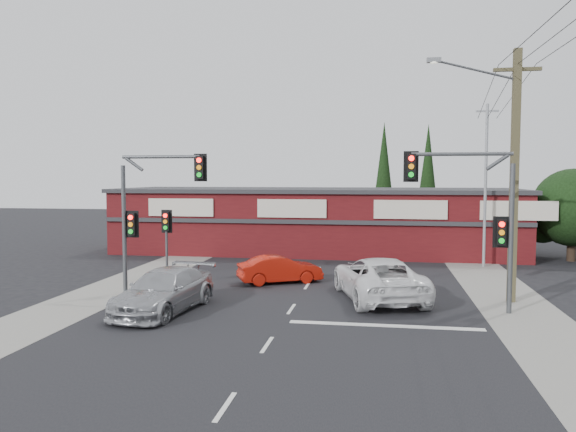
% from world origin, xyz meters
% --- Properties ---
extents(ground, '(120.00, 120.00, 0.00)m').
position_xyz_m(ground, '(0.00, 0.00, 0.00)').
color(ground, black).
rests_on(ground, ground).
extents(road_strip, '(14.00, 70.00, 0.01)m').
position_xyz_m(road_strip, '(0.00, 5.00, 0.01)').
color(road_strip, black).
rests_on(road_strip, ground).
extents(verge_left, '(3.00, 70.00, 0.02)m').
position_xyz_m(verge_left, '(-8.50, 5.00, 0.01)').
color(verge_left, gray).
rests_on(verge_left, ground).
extents(verge_right, '(3.00, 70.00, 0.02)m').
position_xyz_m(verge_right, '(8.50, 5.00, 0.01)').
color(verge_right, gray).
rests_on(verge_right, ground).
extents(stop_line, '(6.50, 0.35, 0.01)m').
position_xyz_m(stop_line, '(3.50, -1.50, 0.01)').
color(stop_line, silver).
rests_on(stop_line, ground).
extents(white_suv, '(4.38, 6.74, 1.72)m').
position_xyz_m(white_suv, '(3.25, 2.71, 0.86)').
color(white_suv, white).
rests_on(white_suv, ground).
extents(silver_suv, '(2.85, 5.60, 1.56)m').
position_xyz_m(silver_suv, '(-4.62, -0.80, 0.78)').
color(silver_suv, '#AAACB0').
rests_on(silver_suv, ground).
extents(red_sedan, '(4.13, 3.00, 1.30)m').
position_xyz_m(red_sedan, '(-1.37, 5.48, 0.65)').
color(red_sedan, '#B4180B').
rests_on(red_sedan, ground).
extents(lane_dashes, '(0.12, 47.43, 0.01)m').
position_xyz_m(lane_dashes, '(0.00, 4.92, 0.01)').
color(lane_dashes, silver).
rests_on(lane_dashes, ground).
extents(shop_building, '(27.30, 8.40, 4.22)m').
position_xyz_m(shop_building, '(-0.99, 16.99, 2.13)').
color(shop_building, '#480E11').
rests_on(shop_building, ground).
extents(tree_cluster, '(5.90, 5.10, 5.50)m').
position_xyz_m(tree_cluster, '(14.69, 15.44, 2.90)').
color(tree_cluster, '#2D2116').
rests_on(tree_cluster, ground).
extents(conifer_near, '(1.80, 1.80, 9.25)m').
position_xyz_m(conifer_near, '(3.50, 24.00, 5.48)').
color(conifer_near, '#2D2116').
rests_on(conifer_near, ground).
extents(conifer_far, '(1.80, 1.80, 9.25)m').
position_xyz_m(conifer_far, '(7.00, 26.00, 5.48)').
color(conifer_far, '#2D2116').
rests_on(conifer_far, ground).
extents(traffic_mast_left, '(3.77, 0.27, 5.97)m').
position_xyz_m(traffic_mast_left, '(-6.43, 2.00, 3.93)').
color(traffic_mast_left, '#47494C').
rests_on(traffic_mast_left, ground).
extents(traffic_mast_right, '(3.96, 0.27, 5.97)m').
position_xyz_m(traffic_mast_right, '(6.86, 1.00, 3.95)').
color(traffic_mast_right, '#47494C').
rests_on(traffic_mast_right, ground).
extents(pedestal_signal, '(0.55, 0.27, 3.38)m').
position_xyz_m(pedestal_signal, '(-7.20, 6.01, 2.41)').
color(pedestal_signal, '#47494C').
rests_on(pedestal_signal, ground).
extents(utility_pole, '(4.38, 0.59, 10.00)m').
position_xyz_m(utility_pole, '(8.36, 2.99, 5.40)').
color(utility_pole, brown).
rests_on(utility_pole, ground).
extents(steel_pole, '(1.20, 0.16, 9.00)m').
position_xyz_m(steel_pole, '(9.00, 12.00, 4.70)').
color(steel_pole, gray).
rests_on(steel_pole, ground).
extents(power_lines, '(2.01, 29.00, 1.22)m').
position_xyz_m(power_lines, '(8.47, -2.47, 9.04)').
color(power_lines, black).
rests_on(power_lines, ground).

